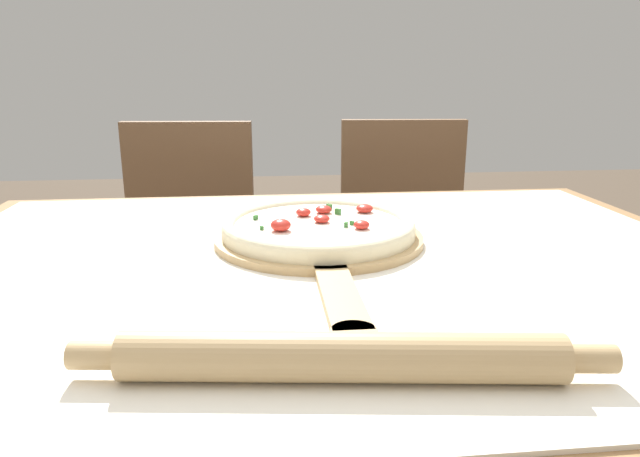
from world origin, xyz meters
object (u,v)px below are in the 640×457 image
(pizza, at_px, (318,227))
(pizza_peel, at_px, (320,242))
(rolling_pin, at_px, (341,357))
(chair_right, at_px, (405,247))
(chair_left, at_px, (187,254))

(pizza, bearing_deg, pizza_peel, -90.32)
(pizza, relative_size, rolling_pin, 0.64)
(pizza, relative_size, chair_right, 0.35)
(rolling_pin, relative_size, chair_left, 0.54)
(pizza, distance_m, chair_right, 0.85)
(pizza_peel, bearing_deg, chair_left, 112.25)
(pizza_peel, bearing_deg, chair_right, 65.93)
(pizza, height_order, chair_left, chair_left)
(chair_left, bearing_deg, chair_right, 4.52)
(pizza_peel, distance_m, rolling_pin, 0.41)
(pizza_peel, xyz_separation_m, chair_left, (-0.31, 0.76, -0.26))
(rolling_pin, relative_size, chair_right, 0.54)
(pizza, distance_m, chair_left, 0.84)
(pizza, bearing_deg, rolling_pin, -93.11)
(rolling_pin, height_order, chair_right, chair_right)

